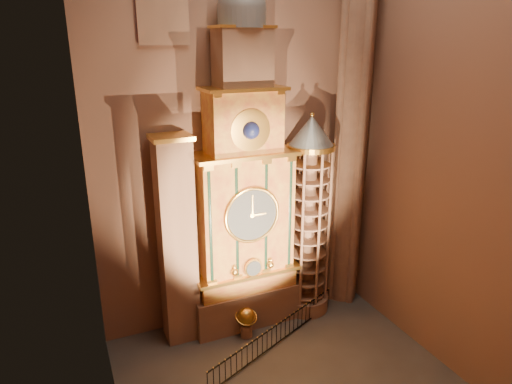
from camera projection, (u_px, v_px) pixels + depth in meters
name	position (u px, v px, depth m)	size (l,w,h in m)	color
floor	(289.00, 379.00, 19.94)	(14.00, 14.00, 0.00)	#383330
wall_back	(235.00, 109.00, 21.67)	(22.00, 22.00, 0.00)	brown
wall_left	(92.00, 148.00, 13.77)	(22.00, 22.00, 0.00)	brown
wall_right	(442.00, 118.00, 19.17)	(22.00, 22.00, 0.00)	brown
astronomical_clock	(244.00, 201.00, 22.14)	(5.60, 2.41, 16.70)	#8C634C
portrait_tower	(177.00, 242.00, 21.33)	(1.80, 1.60, 10.20)	#8C634C
stair_turret	(308.00, 219.00, 23.70)	(2.50, 2.50, 10.80)	#8C634C
gothic_pier	(354.00, 105.00, 23.16)	(2.04, 2.04, 22.00)	#8C634C
celestial_globe	(246.00, 320.00, 22.58)	(1.15, 1.09, 1.59)	#8C634C
iron_railing	(276.00, 335.00, 21.98)	(8.18, 3.66, 1.11)	black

